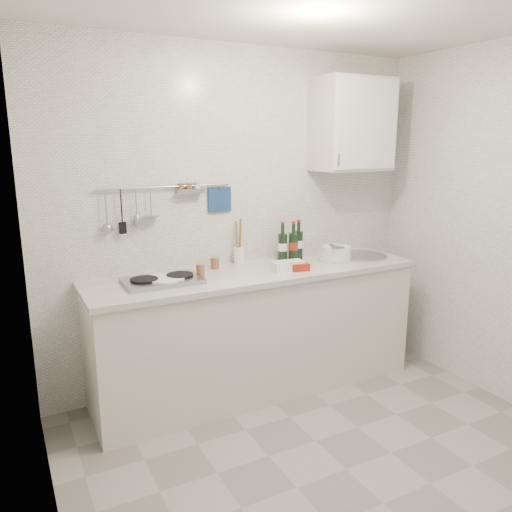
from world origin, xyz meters
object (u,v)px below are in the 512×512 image
Objects in this scene: plate_stack_hob at (165,280)px; plate_stack_sink at (335,253)px; utensil_crock at (239,253)px; wine_bottles at (292,241)px; wall_cabinet at (352,125)px.

plate_stack_sink is at bearing 1.88° from plate_stack_hob.
wine_bottles is at bearing -13.03° from utensil_crock.
plate_stack_hob is 1.40m from plate_stack_sink.
plate_stack_sink reaches higher than plate_stack_hob.
utensil_crock reaches higher than wine_bottles.
wall_cabinet reaches higher than plate_stack_sink.
utensil_crock is (-0.40, 0.09, -0.07)m from wine_bottles.
wine_bottles is (-0.53, 0.02, -0.87)m from wall_cabinet.
plate_stack_hob is at bearing -174.91° from wall_cabinet.
plate_stack_sink is 0.83× the size of utensil_crock.
utensil_crock is (0.66, 0.25, 0.06)m from plate_stack_hob.
wall_cabinet is 2.26× the size of wine_bottles.
wine_bottles is 0.42m from utensil_crock.
wall_cabinet is at bearing -6.74° from utensil_crock.
plate_stack_sink is (1.40, 0.05, 0.03)m from plate_stack_hob.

